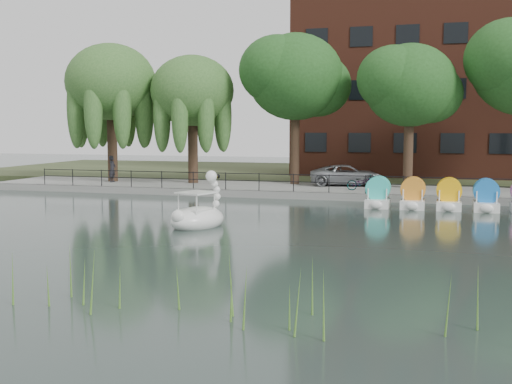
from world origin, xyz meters
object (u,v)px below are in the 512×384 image
at_px(bicycle, 362,182).
at_px(pedestrian, 112,167).
at_px(minivan, 347,174).
at_px(swan_boat, 198,215).

height_order(bicycle, pedestrian, pedestrian).
distance_m(minivan, pedestrian, 15.22).
relative_size(minivan, pedestrian, 2.66).
distance_m(bicycle, pedestrian, 16.38).
bearing_deg(minivan, swan_boat, 155.36).
height_order(minivan, swan_boat, swan_boat).
xyz_separation_m(bicycle, pedestrian, (-16.34, 0.97, 0.49)).
xyz_separation_m(minivan, bicycle, (1.22, -2.73, -0.23)).
relative_size(minivan, swan_boat, 1.74).
xyz_separation_m(minivan, pedestrian, (-15.12, -1.76, 0.26)).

